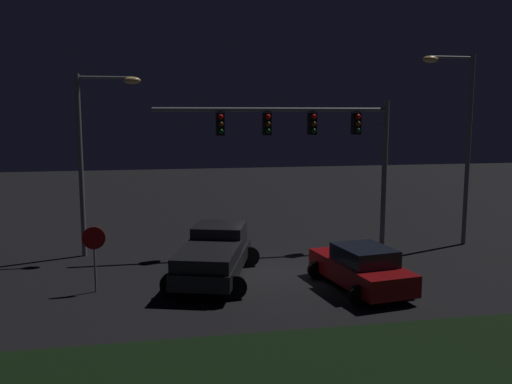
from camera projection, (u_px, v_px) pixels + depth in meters
ground_plane at (273, 271)px, 20.88m from camera, size 80.00×80.00×0.00m
grass_median at (356, 376)px, 12.44m from camera, size 26.88×5.51×0.10m
pickup_truck at (215, 252)px, 19.80m from camera, size 3.91×5.75×1.80m
car_sedan at (361, 268)px, 18.70m from camera, size 2.90×4.62×1.51m
traffic_signal_gantry at (313, 135)px, 23.81m from camera, size 10.32×0.56×6.50m
street_lamp_left at (94, 141)px, 22.61m from camera, size 2.63×0.44×7.53m
street_lamp_right at (460, 128)px, 24.42m from camera, size 2.48×0.44×8.50m
stop_sign at (94, 247)px, 18.25m from camera, size 0.76×0.08×2.23m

